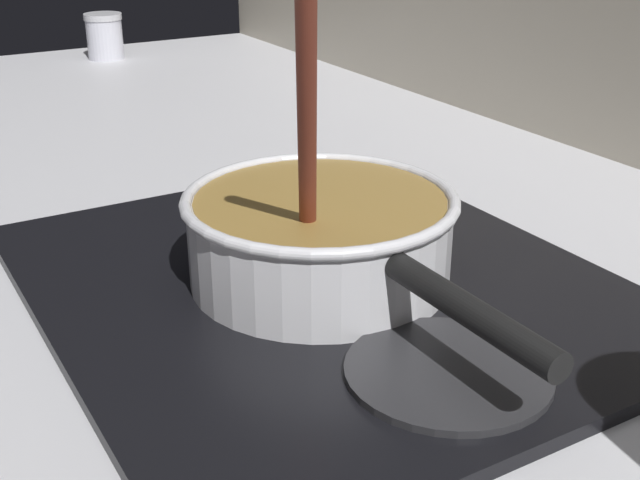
# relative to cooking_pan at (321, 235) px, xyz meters

# --- Properties ---
(ground) EXTENTS (2.40, 1.60, 0.04)m
(ground) POSITION_rel_cooking_pan_xyz_m (-0.09, -0.25, -0.08)
(ground) COLOR #B7B7BC
(hob_plate) EXTENTS (0.56, 0.48, 0.01)m
(hob_plate) POSITION_rel_cooking_pan_xyz_m (-0.00, 0.00, -0.05)
(hob_plate) COLOR black
(hob_plate) RESTS_ON ground
(burner_ring) EXTENTS (0.18, 0.18, 0.01)m
(burner_ring) POSITION_rel_cooking_pan_xyz_m (-0.00, 0.00, -0.04)
(burner_ring) COLOR #592D0C
(burner_ring) RESTS_ON hob_plate
(spare_burner) EXTENTS (0.15, 0.15, 0.01)m
(spare_burner) POSITION_rel_cooking_pan_xyz_m (0.18, 0.00, -0.04)
(spare_burner) COLOR #262628
(spare_burner) RESTS_ON hob_plate
(cooking_pan) EXTENTS (0.41, 0.24, 0.30)m
(cooking_pan) POSITION_rel_cooking_pan_xyz_m (0.00, 0.00, 0.00)
(cooking_pan) COLOR silver
(cooking_pan) RESTS_ON hob_plate
(condiment_jar) EXTENTS (0.08, 0.08, 0.09)m
(condiment_jar) POSITION_rel_cooking_pan_xyz_m (-1.15, 0.16, -0.01)
(condiment_jar) COLOR silver
(condiment_jar) RESTS_ON ground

